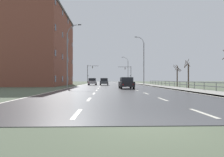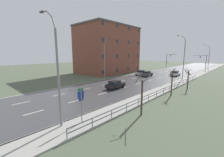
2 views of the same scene
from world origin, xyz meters
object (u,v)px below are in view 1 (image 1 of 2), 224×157
(car_near_right, at_px, (92,82))
(car_far_right, at_px, (104,82))
(street_lamp_left_bank, at_px, (68,56))
(car_distant, at_px, (126,83))
(street_lamp_distant, at_px, (128,70))
(car_far_left, at_px, (128,81))
(traffic_signal_right, at_px, (129,72))
(traffic_signal_left, at_px, (89,72))
(brick_building, at_px, (33,49))
(street_lamp_midground, at_px, (143,61))

(car_near_right, distance_m, car_far_right, 2.91)
(street_lamp_left_bank, xyz_separation_m, car_distant, (8.96, -6.07, -4.30))
(street_lamp_distant, distance_m, street_lamp_left_bank, 49.78)
(street_lamp_left_bank, distance_m, car_far_left, 21.75)
(car_distant, bearing_deg, traffic_signal_right, 81.57)
(traffic_signal_right, relative_size, traffic_signal_left, 0.94)
(street_lamp_distant, relative_size, brick_building, 0.50)
(street_lamp_distant, bearing_deg, street_lamp_midground, -89.91)
(street_lamp_distant, bearing_deg, car_far_left, -96.05)
(street_lamp_distant, bearing_deg, car_near_right, -108.60)
(car_distant, bearing_deg, traffic_signal_left, 98.99)
(traffic_signal_left, bearing_deg, car_far_left, -63.17)
(car_far_right, xyz_separation_m, brick_building, (-15.23, -0.86, 7.13))
(traffic_signal_right, distance_m, car_far_left, 23.06)
(traffic_signal_right, xyz_separation_m, brick_building, (-23.90, -29.83, 3.93))
(car_far_left, xyz_separation_m, car_far_right, (-5.90, -6.30, 0.00))
(car_near_right, height_order, car_distant, same)
(car_near_right, bearing_deg, street_lamp_left_bank, -104.16)
(street_lamp_left_bank, bearing_deg, car_far_left, 56.61)
(street_lamp_left_bank, bearing_deg, traffic_signal_right, 70.29)
(car_near_right, relative_size, brick_building, 0.20)
(car_near_right, relative_size, car_distant, 0.99)
(street_lamp_midground, height_order, traffic_signal_right, street_lamp_midground)
(traffic_signal_right, bearing_deg, car_far_right, -106.66)
(car_far_right, height_order, car_distant, same)
(street_lamp_midground, height_order, traffic_signal_left, street_lamp_midground)
(brick_building, bearing_deg, traffic_signal_left, 72.23)
(car_far_right, bearing_deg, car_near_right, 158.07)
(car_far_left, height_order, brick_building, brick_building)
(street_lamp_distant, height_order, brick_building, brick_building)
(street_lamp_left_bank, xyz_separation_m, car_far_right, (5.83, 11.50, -4.30))
(car_distant, height_order, brick_building, brick_building)
(street_lamp_distant, bearing_deg, car_distant, -96.30)
(car_far_left, bearing_deg, street_lamp_left_bank, -125.26)
(street_lamp_left_bank, bearing_deg, car_near_right, 76.02)
(car_far_right, xyz_separation_m, car_distant, (3.14, -17.57, 0.00))
(street_lamp_distant, height_order, traffic_signal_right, street_lamp_distant)
(street_lamp_distant, distance_m, traffic_signal_left, 16.25)
(street_lamp_left_bank, xyz_separation_m, brick_building, (-9.40, 10.64, 2.83))
(street_lamp_distant, relative_size, car_distant, 2.48)
(traffic_signal_left, distance_m, car_far_right, 29.82)
(car_far_left, height_order, car_near_right, same)
(car_far_left, xyz_separation_m, brick_building, (-21.13, -7.16, 7.13))
(street_lamp_left_bank, height_order, car_far_right, street_lamp_left_bank)
(car_far_right, bearing_deg, traffic_signal_left, 101.74)
(street_lamp_left_bank, xyz_separation_m, car_near_right, (3.14, 12.63, -4.30))
(street_lamp_midground, distance_m, brick_building, 24.62)
(street_lamp_distant, distance_m, car_far_left, 30.17)
(street_lamp_midground, height_order, brick_building, brick_building)
(car_far_right, bearing_deg, street_lamp_midground, 13.63)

